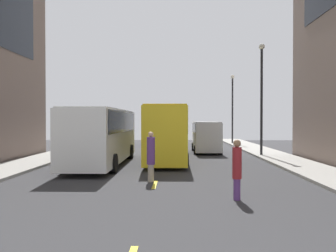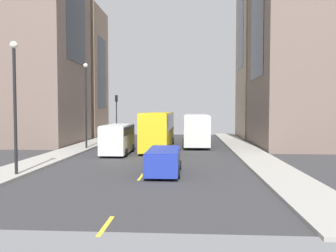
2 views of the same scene
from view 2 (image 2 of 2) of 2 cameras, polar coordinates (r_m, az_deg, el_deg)
The scene contains 19 objects.
ground_plane at distance 32.57m, azimuth -1.41°, elevation -4.14°, with size 43.14×43.14×0.00m, color #333335.
sidewalk_west at distance 32.88m, azimuth 12.94°, elevation -4.01°, with size 2.82×44.00×0.15m, color #9E9B93.
sidewalk_east at distance 34.23m, azimuth -15.17°, elevation -3.78°, with size 2.82×44.00×0.15m, color #9E9B93.
lane_stripe_0 at distance 53.43m, azimuth 0.52°, elevation -1.45°, with size 0.16×2.00×0.01m, color yellow.
lane_stripe_1 at distance 45.07m, azimuth -0.03°, elevation -2.22°, with size 0.16×2.00×0.01m, color yellow.
lane_stripe_2 at distance 36.72m, azimuth -0.85°, elevation -3.35°, with size 0.16×2.00×0.01m, color yellow.
lane_stripe_3 at distance 28.42m, azimuth -2.14°, elevation -5.14°, with size 0.16×2.00×0.01m, color yellow.
lane_stripe_4 at distance 20.19m, azimuth -4.51°, elevation -8.39°, with size 0.16×2.00×0.01m, color yellow.
lane_stripe_5 at distance 12.19m, azimuth -10.25°, elevation -15.92°, with size 0.16×2.00×0.01m, color yellow.
building_east_0 at distance 51.94m, azimuth -14.59°, elevation 8.43°, with size 6.94×7.91×18.27m.
city_bus_white at distance 38.12m, azimuth 4.67°, elevation -0.12°, with size 2.81×11.12×3.35m.
streetcar_yellow at distance 34.87m, azimuth -1.54°, elevation -0.19°, with size 2.70×12.78×3.59m.
delivery_van_white at distance 30.36m, azimuth -8.31°, elevation -1.80°, with size 2.25×5.61×2.58m.
car_blue_0 at distance 20.92m, azimuth -0.72°, elevation -5.51°, with size 2.07×4.70×1.51m.
pedestrian_crossing_near at distance 44.27m, azimuth 0.19°, elevation -0.81°, with size 0.36×0.36×2.21m.
pedestrian_crossing_mid at distance 48.07m, azimuth -3.34°, elevation -0.60°, with size 0.31×0.31×2.05m.
traffic_light_near_corner at distance 47.67m, azimuth -8.51°, elevation 2.99°, with size 0.32×0.44×5.73m.
streetlamp_near at distance 34.50m, azimuth -13.42°, elevation 4.65°, with size 0.44×0.44×8.23m.
streetlamp_far at distance 21.76m, azimuth -24.01°, elevation 4.84°, with size 0.44×0.44×7.65m.
Camera 2 is at (-2.78, 32.21, 3.89)m, focal length 36.87 mm.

